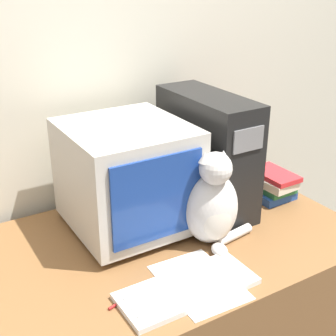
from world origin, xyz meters
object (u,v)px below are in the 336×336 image
object	(u,v)px
book_stack	(271,184)
pen	(130,296)
cat	(212,204)
computer_tower	(207,152)
crt_monitor	(127,176)
keyboard	(188,288)

from	to	relation	value
book_stack	pen	size ratio (longest dim) A/B	1.38
book_stack	cat	bearing A→B (deg)	-159.94
computer_tower	book_stack	xyz separation A→B (m)	(0.28, -0.08, -0.17)
crt_monitor	cat	distance (m)	0.32
cat	book_stack	distance (m)	0.46
pen	computer_tower	bearing A→B (deg)	34.42
computer_tower	keyboard	xyz separation A→B (m)	(-0.36, -0.42, -0.22)
computer_tower	cat	size ratio (longest dim) A/B	1.35
crt_monitor	book_stack	size ratio (longest dim) A/B	2.08
keyboard	pen	size ratio (longest dim) A/B	2.75
crt_monitor	pen	bearing A→B (deg)	-116.61
computer_tower	book_stack	bearing A→B (deg)	-16.94
crt_monitor	cat	bearing A→B (deg)	-50.88
book_stack	pen	xyz separation A→B (m)	(-0.80, -0.28, -0.05)
pen	crt_monitor	bearing A→B (deg)	63.39
computer_tower	keyboard	size ratio (longest dim) A/B	1.11
crt_monitor	computer_tower	xyz separation A→B (m)	(0.34, -0.01, 0.02)
book_stack	crt_monitor	bearing A→B (deg)	171.70
crt_monitor	cat	size ratio (longest dim) A/B	1.27
crt_monitor	computer_tower	size ratio (longest dim) A/B	0.94
keyboard	pen	distance (m)	0.17
crt_monitor	cat	world-z (taller)	crt_monitor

